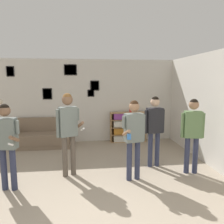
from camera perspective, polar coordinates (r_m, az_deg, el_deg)
The scene contains 10 objects.
wall_back at distance 7.24m, azimuth -6.72°, elevation 2.89°, with size 8.17×0.08×2.70m.
wall_right at distance 5.78m, azimuth 23.68°, elevation 0.82°, with size 0.06×6.87×2.70m.
couch at distance 7.15m, azimuth -17.77°, elevation -6.24°, with size 1.75×0.80×0.85m.
bookshelf at distance 7.28m, azimuth 4.19°, elevation -3.91°, with size 1.18×0.30×0.99m.
person_player_foreground_left at distance 4.42m, azimuth -25.89°, elevation -6.21°, with size 0.49×0.50×1.62m.
person_player_foreground_center at distance 4.65m, azimuth -11.40°, elevation -3.41°, with size 0.58×0.42×1.77m.
person_watcher_holding_cup at distance 4.41m, azimuth 5.70°, elevation -5.19°, with size 0.49×0.48×1.65m.
person_spectator_near_bookshelf at distance 5.17m, azimuth 11.02°, elevation -3.10°, with size 0.50×0.25×1.67m.
person_spectator_far_right at distance 5.02m, azimuth 20.30°, elevation -4.04°, with size 0.49×0.26×1.64m.
drinking_cup at distance 7.20m, azimuth 4.85°, elevation 0.34°, with size 0.08×0.08×0.10m.
Camera 1 is at (0.00, -2.71, 2.04)m, focal length 35.00 mm.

